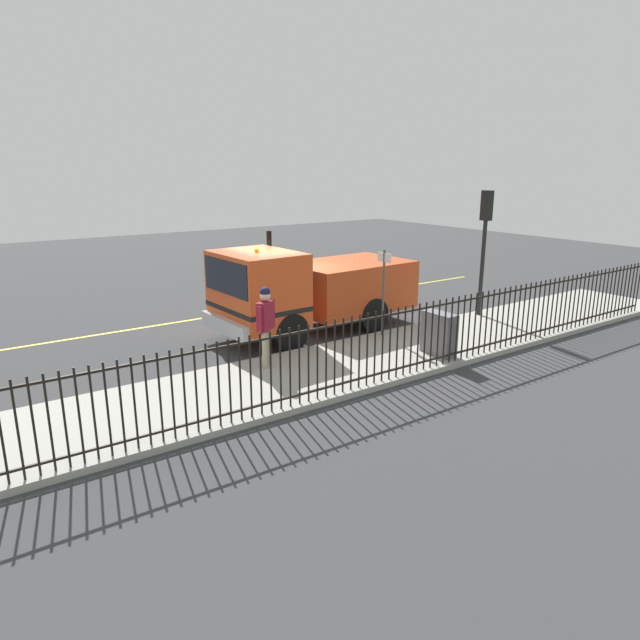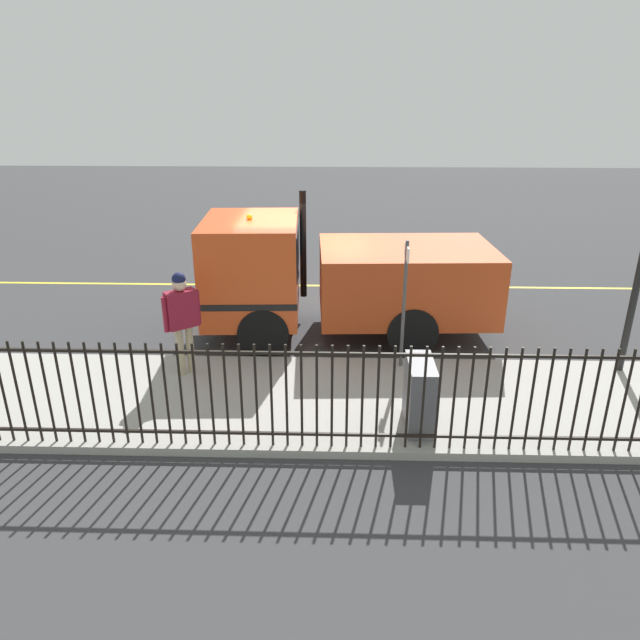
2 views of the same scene
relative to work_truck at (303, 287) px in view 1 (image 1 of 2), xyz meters
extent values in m
plane|color=#38383A|center=(-0.51, -0.42, -1.30)|extent=(51.39, 51.39, 0.00)
cube|color=#A3A099|center=(2.86, -0.42, -1.24)|extent=(2.96, 23.36, 0.13)
cube|color=yellow|center=(-3.09, -0.42, -1.30)|extent=(0.12, 21.02, 0.01)
cube|color=#D84C1E|center=(0.07, -1.43, 0.12)|extent=(2.36, 1.91, 1.90)
cube|color=black|center=(0.07, -1.43, 0.54)|extent=(2.18, 1.93, 0.83)
cube|color=#B8411A|center=(-0.07, 1.60, -0.15)|extent=(2.43, 3.48, 1.35)
cube|color=silver|center=(0.12, -2.41, -0.67)|extent=(2.17, 0.30, 0.36)
cube|color=black|center=(0.07, -1.43, -0.29)|extent=(2.38, 1.93, 0.12)
cylinder|color=black|center=(1.07, -1.12, -0.82)|extent=(0.34, 0.97, 0.96)
cylinder|color=black|center=(-0.96, -1.21, -0.82)|extent=(0.34, 0.97, 0.96)
cylinder|color=black|center=(0.94, 1.65, -0.82)|extent=(0.34, 0.97, 0.96)
cylinder|color=black|center=(-1.09, 1.55, -0.82)|extent=(0.34, 0.97, 0.96)
sphere|color=orange|center=(0.07, -1.43, 1.12)|extent=(0.12, 0.12, 0.12)
cylinder|color=black|center=(-0.97, -0.48, 0.31)|extent=(0.14, 0.14, 2.28)
cube|color=maroon|center=(2.06, -2.33, 0.00)|extent=(0.49, 0.54, 0.64)
sphere|color=beige|center=(2.06, -2.33, 0.43)|extent=(0.24, 0.24, 0.24)
sphere|color=#14193F|center=(2.06, -2.33, 0.52)|extent=(0.23, 0.23, 0.23)
cylinder|color=tan|center=(2.11, -2.41, -0.75)|extent=(0.13, 0.13, 0.86)
cylinder|color=tan|center=(2.00, -2.26, -0.75)|extent=(0.13, 0.13, 0.86)
cylinder|color=maroon|center=(2.23, -2.56, -0.04)|extent=(0.09, 0.09, 0.61)
cylinder|color=maroon|center=(1.88, -2.11, -0.04)|extent=(0.09, 0.09, 0.61)
cylinder|color=black|center=(4.20, -7.71, -0.42)|extent=(0.04, 0.04, 1.52)
cylinder|color=black|center=(4.20, -7.51, -0.42)|extent=(0.04, 0.04, 1.52)
cylinder|color=black|center=(4.20, -7.31, -0.42)|extent=(0.04, 0.04, 1.52)
cylinder|color=black|center=(4.20, -7.10, -0.42)|extent=(0.04, 0.04, 1.52)
cylinder|color=black|center=(4.20, -6.90, -0.42)|extent=(0.04, 0.04, 1.52)
cylinder|color=black|center=(4.20, -6.70, -0.42)|extent=(0.04, 0.04, 1.52)
cylinder|color=black|center=(4.20, -6.50, -0.42)|extent=(0.04, 0.04, 1.52)
cylinder|color=black|center=(4.20, -6.29, -0.42)|extent=(0.04, 0.04, 1.52)
cylinder|color=black|center=(4.20, -6.09, -0.42)|extent=(0.04, 0.04, 1.52)
cylinder|color=black|center=(4.20, -5.89, -0.42)|extent=(0.04, 0.04, 1.52)
cylinder|color=black|center=(4.20, -5.69, -0.42)|extent=(0.04, 0.04, 1.52)
cylinder|color=black|center=(4.20, -5.48, -0.42)|extent=(0.04, 0.04, 1.52)
cylinder|color=black|center=(4.20, -5.28, -0.42)|extent=(0.04, 0.04, 1.52)
cylinder|color=black|center=(4.20, -5.08, -0.42)|extent=(0.04, 0.04, 1.52)
cylinder|color=black|center=(4.20, -4.88, -0.42)|extent=(0.04, 0.04, 1.52)
cylinder|color=black|center=(4.20, -4.67, -0.42)|extent=(0.04, 0.04, 1.52)
cylinder|color=black|center=(4.20, -4.47, -0.42)|extent=(0.04, 0.04, 1.52)
cylinder|color=black|center=(4.20, -4.27, -0.42)|extent=(0.04, 0.04, 1.52)
cylinder|color=black|center=(4.20, -4.07, -0.42)|extent=(0.04, 0.04, 1.52)
cylinder|color=black|center=(4.20, -3.86, -0.42)|extent=(0.04, 0.04, 1.52)
cylinder|color=black|center=(4.20, -3.66, -0.42)|extent=(0.04, 0.04, 1.52)
cylinder|color=black|center=(4.20, -3.46, -0.42)|extent=(0.04, 0.04, 1.52)
cylinder|color=black|center=(4.20, -3.26, -0.42)|extent=(0.04, 0.04, 1.52)
cylinder|color=black|center=(4.20, -3.05, -0.42)|extent=(0.04, 0.04, 1.52)
cylinder|color=black|center=(4.20, -2.85, -0.42)|extent=(0.04, 0.04, 1.52)
cylinder|color=black|center=(4.20, -2.65, -0.42)|extent=(0.04, 0.04, 1.52)
cylinder|color=black|center=(4.20, -2.44, -0.42)|extent=(0.04, 0.04, 1.52)
cylinder|color=black|center=(4.20, -2.24, -0.42)|extent=(0.04, 0.04, 1.52)
cylinder|color=black|center=(4.20, -2.04, -0.42)|extent=(0.04, 0.04, 1.52)
cylinder|color=black|center=(4.20, -1.84, -0.42)|extent=(0.04, 0.04, 1.52)
cylinder|color=black|center=(4.20, -1.63, -0.42)|extent=(0.04, 0.04, 1.52)
cylinder|color=black|center=(4.20, -1.43, -0.42)|extent=(0.04, 0.04, 1.52)
cylinder|color=black|center=(4.20, -1.23, -0.42)|extent=(0.04, 0.04, 1.52)
cylinder|color=black|center=(4.20, -1.03, -0.42)|extent=(0.04, 0.04, 1.52)
cylinder|color=black|center=(4.20, -0.82, -0.42)|extent=(0.04, 0.04, 1.52)
cylinder|color=black|center=(4.20, -0.62, -0.42)|extent=(0.04, 0.04, 1.52)
cylinder|color=black|center=(4.20, -0.42, -0.42)|extent=(0.04, 0.04, 1.52)
cylinder|color=black|center=(4.20, -0.22, -0.42)|extent=(0.04, 0.04, 1.52)
cylinder|color=black|center=(4.20, -0.01, -0.42)|extent=(0.04, 0.04, 1.52)
cylinder|color=black|center=(4.20, 0.19, -0.42)|extent=(0.04, 0.04, 1.52)
cylinder|color=black|center=(4.20, 0.39, -0.42)|extent=(0.04, 0.04, 1.52)
cylinder|color=black|center=(4.20, 0.59, -0.42)|extent=(0.04, 0.04, 1.52)
cylinder|color=black|center=(4.20, 0.80, -0.42)|extent=(0.04, 0.04, 1.52)
cylinder|color=black|center=(4.20, 1.00, -0.42)|extent=(0.04, 0.04, 1.52)
cylinder|color=black|center=(4.20, 1.20, -0.42)|extent=(0.04, 0.04, 1.52)
cylinder|color=black|center=(4.20, 1.40, -0.42)|extent=(0.04, 0.04, 1.52)
cylinder|color=black|center=(4.20, 1.61, -0.42)|extent=(0.04, 0.04, 1.52)
cylinder|color=black|center=(4.20, 1.81, -0.42)|extent=(0.04, 0.04, 1.52)
cylinder|color=black|center=(4.20, 2.01, -0.42)|extent=(0.04, 0.04, 1.52)
cylinder|color=black|center=(4.20, 2.22, -0.42)|extent=(0.04, 0.04, 1.52)
cylinder|color=black|center=(4.20, 2.42, -0.42)|extent=(0.04, 0.04, 1.52)
cylinder|color=black|center=(4.20, 2.62, -0.42)|extent=(0.04, 0.04, 1.52)
cylinder|color=black|center=(4.20, 2.82, -0.42)|extent=(0.04, 0.04, 1.52)
cylinder|color=black|center=(4.20, 3.03, -0.42)|extent=(0.04, 0.04, 1.52)
cylinder|color=black|center=(4.20, 3.23, -0.42)|extent=(0.04, 0.04, 1.52)
cylinder|color=black|center=(4.20, 3.43, -0.42)|extent=(0.04, 0.04, 1.52)
cylinder|color=black|center=(4.20, 3.63, -0.42)|extent=(0.04, 0.04, 1.52)
cylinder|color=black|center=(4.20, 3.84, -0.42)|extent=(0.04, 0.04, 1.52)
cylinder|color=black|center=(4.20, 4.04, -0.42)|extent=(0.04, 0.04, 1.52)
cylinder|color=black|center=(4.20, 4.24, -0.42)|extent=(0.04, 0.04, 1.52)
cylinder|color=black|center=(4.20, 4.44, -0.42)|extent=(0.04, 0.04, 1.52)
cylinder|color=black|center=(4.20, 4.65, -0.42)|extent=(0.04, 0.04, 1.52)
cylinder|color=black|center=(4.20, 4.85, -0.42)|extent=(0.04, 0.04, 1.52)
cylinder|color=black|center=(4.20, 5.05, -0.42)|extent=(0.04, 0.04, 1.52)
cylinder|color=black|center=(4.20, 5.25, -0.42)|extent=(0.04, 0.04, 1.52)
cylinder|color=black|center=(4.20, 5.46, -0.42)|extent=(0.04, 0.04, 1.52)
cylinder|color=black|center=(4.20, 5.66, -0.42)|extent=(0.04, 0.04, 1.52)
cylinder|color=black|center=(4.20, 5.86, -0.42)|extent=(0.04, 0.04, 1.52)
cylinder|color=black|center=(4.20, 6.06, -0.42)|extent=(0.04, 0.04, 1.52)
cylinder|color=black|center=(4.20, 6.27, -0.42)|extent=(0.04, 0.04, 1.52)
cylinder|color=black|center=(4.20, 6.47, -0.42)|extent=(0.04, 0.04, 1.52)
cylinder|color=black|center=(4.20, 6.67, -0.42)|extent=(0.04, 0.04, 1.52)
cylinder|color=black|center=(4.20, 6.88, -0.42)|extent=(0.04, 0.04, 1.52)
cylinder|color=black|center=(4.20, 7.08, -0.42)|extent=(0.04, 0.04, 1.52)
cylinder|color=black|center=(4.20, 7.28, -0.42)|extent=(0.04, 0.04, 1.52)
cylinder|color=black|center=(4.20, 7.48, -0.42)|extent=(0.04, 0.04, 1.52)
cylinder|color=black|center=(4.20, 7.69, -0.42)|extent=(0.04, 0.04, 1.52)
cylinder|color=black|center=(4.20, 7.89, -0.42)|extent=(0.04, 0.04, 1.52)
cylinder|color=black|center=(4.20, 8.09, -0.42)|extent=(0.04, 0.04, 1.52)
cylinder|color=black|center=(4.20, 8.29, -0.42)|extent=(0.04, 0.04, 1.52)
cylinder|color=black|center=(4.20, 8.50, -0.42)|extent=(0.04, 0.04, 1.52)
cylinder|color=black|center=(4.20, 8.70, -0.42)|extent=(0.04, 0.04, 1.52)
cylinder|color=black|center=(4.20, 8.90, -0.42)|extent=(0.04, 0.04, 1.52)
cylinder|color=black|center=(4.20, 9.10, -0.42)|extent=(0.04, 0.04, 1.52)
cylinder|color=black|center=(4.20, 9.31, -0.42)|extent=(0.04, 0.04, 1.52)
cylinder|color=black|center=(4.20, 9.51, -0.42)|extent=(0.04, 0.04, 1.52)
cube|color=black|center=(4.20, -0.42, 0.22)|extent=(0.04, 19.86, 0.04)
cube|color=black|center=(4.20, -0.42, -1.00)|extent=(0.04, 19.86, 0.04)
cylinder|color=black|center=(1.71, 5.20, 0.65)|extent=(0.12, 0.12, 3.66)
cube|color=black|center=(1.71, 5.20, 2.06)|extent=(0.32, 0.23, 0.85)
sphere|color=red|center=(1.71, 5.20, 2.32)|extent=(0.16, 0.16, 0.16)
sphere|color=yellow|center=(1.71, 5.20, 2.06)|extent=(0.16, 0.16, 0.16)
sphere|color=green|center=(1.71, 5.20, 1.81)|extent=(0.16, 0.16, 0.16)
cube|color=slate|center=(3.63, 1.44, -0.67)|extent=(0.87, 0.37, 1.01)
cone|color=orange|center=(-2.16, 2.87, -0.96)|extent=(0.49, 0.49, 0.70)
cylinder|color=#4C4C4C|center=(1.67, 1.39, -0.04)|extent=(0.06, 0.06, 2.27)
cube|color=white|center=(1.67, 1.39, 0.89)|extent=(0.50, 0.03, 0.24)
camera|label=1|loc=(12.45, -8.14, 3.11)|focal=31.55mm
camera|label=2|loc=(11.07, 0.23, 3.46)|focal=32.94mm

